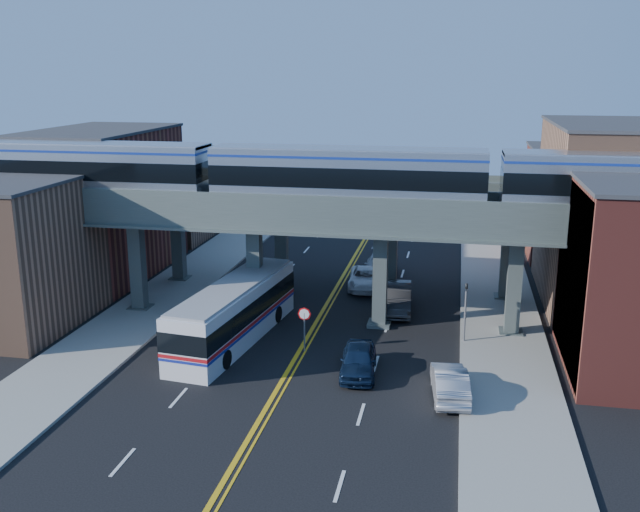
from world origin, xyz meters
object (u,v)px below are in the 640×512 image
at_px(stop_sign, 304,322).
at_px(car_lane_d, 380,266).
at_px(transit_train, 347,175).
at_px(car_lane_a, 358,360).
at_px(car_lane_c, 366,278).
at_px(traffic_signal, 466,306).
at_px(car_parked_curb, 450,382).
at_px(car_lane_b, 396,298).
at_px(transit_bus, 234,313).

bearing_deg(stop_sign, car_lane_d, 80.81).
bearing_deg(transit_train, car_lane_a, -76.23).
bearing_deg(car_lane_c, traffic_signal, -59.00).
distance_m(car_lane_c, car_parked_curb, 18.28).
xyz_separation_m(car_lane_b, car_parked_curb, (3.73, -12.35, -0.16)).
height_order(transit_bus, car_lane_a, transit_bus).
relative_size(transit_train, traffic_signal, 12.37).
height_order(car_lane_b, car_lane_c, car_lane_b).
xyz_separation_m(stop_sign, car_parked_curb, (8.20, -4.34, -0.99)).
xyz_separation_m(transit_bus, car_lane_b, (8.91, 7.02, -0.77)).
distance_m(stop_sign, car_lane_b, 9.21).
relative_size(transit_train, car_parked_curb, 10.93).
height_order(traffic_signal, car_lane_c, traffic_signal).
xyz_separation_m(traffic_signal, car_lane_b, (-4.43, 5.01, -1.38)).
bearing_deg(car_lane_c, car_lane_d, 71.28).
bearing_deg(car_lane_b, car_lane_a, -99.80).
relative_size(transit_bus, car_lane_c, 2.50).
bearing_deg(car_lane_a, car_lane_c, 91.14).
distance_m(transit_bus, car_lane_a, 8.66).
bearing_deg(traffic_signal, car_lane_c, 125.92).
bearing_deg(traffic_signal, car_lane_b, 131.49).
distance_m(car_lane_a, car_lane_c, 15.36).
xyz_separation_m(car_lane_a, car_lane_d, (-0.88, 18.31, 0.08)).
bearing_deg(car_lane_d, car_lane_a, -87.80).
relative_size(car_lane_b, car_lane_c, 1.08).
height_order(transit_train, car_parked_curb, transit_train).
bearing_deg(car_lane_c, transit_train, -96.50).
bearing_deg(transit_bus, transit_train, -49.48).
relative_size(car_lane_a, car_lane_c, 0.88).
bearing_deg(car_parked_curb, car_lane_c, -75.87).
height_order(stop_sign, car_parked_curb, stop_sign).
height_order(car_lane_a, car_lane_c, car_lane_a).
bearing_deg(transit_train, car_lane_b, 46.32).
xyz_separation_m(stop_sign, car_lane_b, (4.47, 8.01, -0.84)).
relative_size(transit_train, car_lane_a, 11.15).
bearing_deg(car_lane_a, car_lane_d, 87.82).
relative_size(transit_train, car_lane_d, 8.66).
bearing_deg(car_lane_a, traffic_signal, 40.23).
bearing_deg(car_lane_a, stop_sign, 139.11).
relative_size(traffic_signal, car_parked_curb, 0.88).
relative_size(stop_sign, transit_bus, 0.20).
bearing_deg(car_lane_c, car_lane_a, -88.86).
relative_size(transit_bus, car_lane_b, 2.33).
bearing_deg(transit_train, stop_sign, -107.74).
relative_size(stop_sign, traffic_signal, 0.64).
relative_size(traffic_signal, car_lane_a, 0.90).
xyz_separation_m(transit_bus, car_lane_a, (7.87, -3.48, -0.91)).
relative_size(car_lane_a, car_lane_b, 0.81).
distance_m(car_lane_a, car_lane_d, 18.33).
relative_size(transit_bus, car_lane_a, 2.86).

